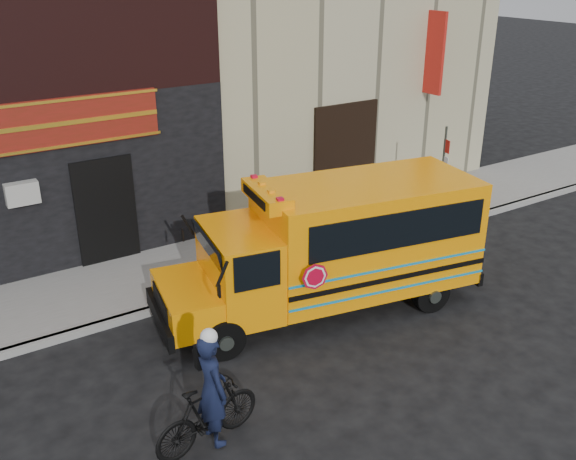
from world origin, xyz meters
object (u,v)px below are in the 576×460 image
(bicycle, at_px, (208,414))
(school_bus, at_px, (338,242))
(cyclist, at_px, (212,392))
(sign_pole, at_px, (443,172))

(bicycle, bearing_deg, school_bus, -68.56)
(school_bus, height_order, cyclist, school_bus)
(school_bus, height_order, bicycle, school_bus)
(school_bus, bearing_deg, cyclist, -150.06)
(school_bus, distance_m, cyclist, 4.82)
(bicycle, bearing_deg, cyclist, -101.48)
(sign_pole, bearing_deg, school_bus, -157.70)
(school_bus, height_order, sign_pole, school_bus)
(sign_pole, xyz_separation_m, bicycle, (-9.39, -4.49, -1.02))
(school_bus, relative_size, bicycle, 3.87)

